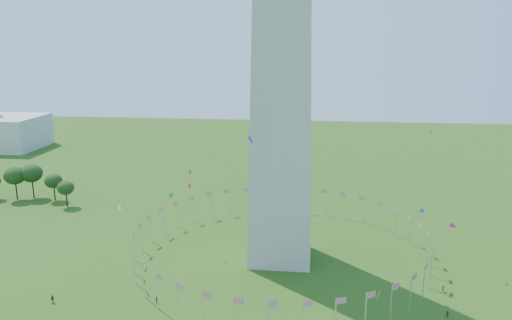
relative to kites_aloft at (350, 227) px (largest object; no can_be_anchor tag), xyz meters
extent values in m
cylinder|color=silver|center=(23.55, 28.17, -16.07)|extent=(0.24, 0.24, 9.00)
cylinder|color=silver|center=(22.94, 35.12, -16.07)|extent=(0.24, 0.24, 9.00)
cylinder|color=silver|center=(21.14, 41.85, -16.07)|extent=(0.24, 0.24, 9.00)
cylinder|color=silver|center=(18.19, 48.17, -16.07)|extent=(0.24, 0.24, 9.00)
cylinder|color=silver|center=(14.19, 53.88, -16.07)|extent=(0.24, 0.24, 9.00)
cylinder|color=silver|center=(9.26, 58.81, -16.07)|extent=(0.24, 0.24, 9.00)
cylinder|color=silver|center=(3.55, 62.81, -16.07)|extent=(0.24, 0.24, 9.00)
cylinder|color=silver|center=(-2.77, 65.76, -16.07)|extent=(0.24, 0.24, 9.00)
cylinder|color=silver|center=(-9.50, 67.56, -16.07)|extent=(0.24, 0.24, 9.00)
cylinder|color=silver|center=(-16.45, 68.17, -16.07)|extent=(0.24, 0.24, 9.00)
cylinder|color=silver|center=(-23.39, 67.56, -16.07)|extent=(0.24, 0.24, 9.00)
cylinder|color=silver|center=(-30.13, 65.76, -16.07)|extent=(0.24, 0.24, 9.00)
cylinder|color=silver|center=(-36.45, 62.81, -16.07)|extent=(0.24, 0.24, 9.00)
cylinder|color=silver|center=(-42.16, 58.81, -16.07)|extent=(0.24, 0.24, 9.00)
cylinder|color=silver|center=(-47.09, 53.88, -16.07)|extent=(0.24, 0.24, 9.00)
cylinder|color=silver|center=(-51.09, 48.17, -16.07)|extent=(0.24, 0.24, 9.00)
cylinder|color=silver|center=(-54.04, 41.85, -16.07)|extent=(0.24, 0.24, 9.00)
cylinder|color=silver|center=(-55.84, 35.12, -16.07)|extent=(0.24, 0.24, 9.00)
cylinder|color=silver|center=(-56.45, 28.17, -16.07)|extent=(0.24, 0.24, 9.00)
cylinder|color=silver|center=(-55.84, 21.22, -16.07)|extent=(0.24, 0.24, 9.00)
cylinder|color=silver|center=(-54.04, 14.49, -16.07)|extent=(0.24, 0.24, 9.00)
cylinder|color=silver|center=(-51.09, 8.17, -16.07)|extent=(0.24, 0.24, 9.00)
cylinder|color=silver|center=(-47.09, 2.46, -16.07)|extent=(0.24, 0.24, 9.00)
cylinder|color=silver|center=(-42.16, -2.47, -16.07)|extent=(0.24, 0.24, 9.00)
cylinder|color=silver|center=(-36.45, -6.47, -16.07)|extent=(0.24, 0.24, 9.00)
cylinder|color=silver|center=(-30.13, -9.42, -16.07)|extent=(0.24, 0.24, 9.00)
cylinder|color=silver|center=(-23.39, -11.22, -16.07)|extent=(0.24, 0.24, 9.00)
cylinder|color=silver|center=(-2.77, -9.42, -16.07)|extent=(0.24, 0.24, 9.00)
cylinder|color=silver|center=(3.55, -6.47, -16.07)|extent=(0.24, 0.24, 9.00)
cylinder|color=silver|center=(9.26, -2.47, -16.07)|extent=(0.24, 0.24, 9.00)
cylinder|color=silver|center=(14.19, 2.46, -16.07)|extent=(0.24, 0.24, 9.00)
cylinder|color=silver|center=(18.19, 8.17, -16.07)|extent=(0.24, 0.24, 9.00)
cylinder|color=silver|center=(21.14, 14.49, -16.07)|extent=(0.24, 0.24, 9.00)
cylinder|color=silver|center=(22.94, 21.22, -16.07)|extent=(0.24, 0.24, 9.00)
imported|color=#242424|center=(-43.19, 0.00, -19.73)|extent=(1.16, 1.02, 1.68)
imported|color=maroon|center=(-67.27, -2.63, -19.59)|extent=(1.09, 1.33, 1.95)
imported|color=gray|center=(24.01, 13.10, -19.67)|extent=(1.62, 1.75, 1.80)
imported|color=black|center=(22.12, 1.34, -19.81)|extent=(1.09, 1.08, 1.52)
plane|color=#CC2699|center=(19.93, -3.77, 2.71)|extent=(1.51, 1.93, 1.84)
plane|color=green|center=(-37.34, -4.66, 7.30)|extent=(0.49, 1.59, 1.52)
plane|color=red|center=(-42.78, 33.21, 2.12)|extent=(0.55, 1.39, 1.49)
plane|color=red|center=(-41.08, 25.13, 0.55)|extent=(0.96, 0.75, 1.12)
plane|color=blue|center=(-22.38, 9.46, 16.72)|extent=(1.48, 1.55, 1.70)
plane|color=green|center=(23.06, 34.76, 14.99)|extent=(0.94, 0.78, 1.22)
plane|color=red|center=(21.03, -27.17, 0.47)|extent=(0.57, 1.30, 1.37)
plane|color=white|center=(4.16, 5.05, -5.95)|extent=(0.76, 1.69, 1.64)
plane|color=yellow|center=(6.48, -2.67, -13.91)|extent=(1.70, 2.00, 2.14)
plane|color=white|center=(-63.06, 29.44, -8.07)|extent=(0.51, 1.56, 1.58)
plane|color=blue|center=(16.63, 8.83, 1.33)|extent=(1.21, 0.40, 1.24)
ellipsoid|color=#284E1A|center=(-120.47, 69.79, -14.27)|extent=(8.06, 8.06, 12.60)
ellipsoid|color=#284E1A|center=(-115.33, 72.58, -14.01)|extent=(8.39, 8.39, 13.11)
ellipsoid|color=#284E1A|center=(-105.45, 70.38, -15.45)|extent=(6.56, 6.56, 10.24)
ellipsoid|color=#284E1A|center=(-97.26, 63.79, -15.78)|extent=(6.13, 6.13, 9.58)
camera|label=1|loc=(-8.41, -101.39, 38.57)|focal=35.00mm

